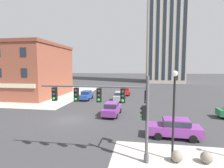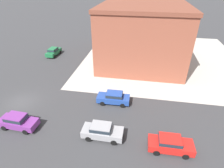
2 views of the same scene
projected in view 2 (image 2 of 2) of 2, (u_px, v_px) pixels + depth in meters
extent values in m
plane|color=#38383A|center=(22.00, 102.00, 25.32)|extent=(320.00, 320.00, 0.00)
cube|color=#B7B2A8|center=(161.00, 57.00, 39.20)|extent=(32.00, 32.00, 0.02)
cube|color=red|center=(170.00, 145.00, 18.06)|extent=(1.84, 4.43, 0.76)
cube|color=red|center=(170.00, 140.00, 17.73)|extent=(1.53, 2.14, 0.60)
cube|color=#232D38|center=(170.00, 140.00, 17.73)|extent=(1.57, 2.23, 0.40)
cylinder|color=black|center=(183.00, 143.00, 18.78)|extent=(0.23, 0.64, 0.64)
cylinder|color=black|center=(186.00, 157.00, 17.37)|extent=(0.23, 0.64, 0.64)
cylinder|color=black|center=(156.00, 140.00, 19.15)|extent=(0.23, 0.64, 0.64)
cylinder|color=black|center=(156.00, 153.00, 17.73)|extent=(0.23, 0.64, 0.64)
cube|color=#7A3389|center=(19.00, 122.00, 20.86)|extent=(1.96, 4.48, 0.76)
cube|color=#7A3389|center=(16.00, 118.00, 20.54)|extent=(1.59, 2.18, 0.60)
cube|color=#232D38|center=(16.00, 118.00, 20.54)|extent=(1.63, 2.27, 0.40)
cylinder|color=black|center=(34.00, 122.00, 21.49)|extent=(0.25, 0.65, 0.64)
cylinder|color=black|center=(25.00, 132.00, 20.09)|extent=(0.25, 0.65, 0.64)
cylinder|color=black|center=(14.00, 118.00, 22.01)|extent=(0.25, 0.65, 0.64)
cylinder|color=black|center=(4.00, 128.00, 20.61)|extent=(0.25, 0.65, 0.64)
cube|color=#99999E|center=(103.00, 132.00, 19.55)|extent=(1.77, 4.40, 0.76)
cube|color=#99999E|center=(101.00, 127.00, 19.22)|extent=(1.50, 2.11, 0.60)
cube|color=#232D38|center=(101.00, 127.00, 19.22)|extent=(1.53, 2.20, 0.40)
cylinder|color=black|center=(116.00, 131.00, 20.25)|extent=(0.22, 0.64, 0.64)
cylinder|color=black|center=(114.00, 142.00, 18.83)|extent=(0.22, 0.64, 0.64)
cylinder|color=black|center=(93.00, 128.00, 20.66)|extent=(0.22, 0.64, 0.64)
cylinder|color=black|center=(88.00, 139.00, 19.25)|extent=(0.22, 0.64, 0.64)
cube|color=#1E6B3D|center=(54.00, 52.00, 39.82)|extent=(4.44, 1.85, 0.76)
cube|color=#1E6B3D|center=(53.00, 50.00, 39.34)|extent=(2.14, 1.54, 0.60)
cube|color=#232D38|center=(53.00, 50.00, 39.34)|extent=(2.23, 1.58, 0.40)
cylinder|color=black|center=(53.00, 51.00, 41.30)|extent=(0.64, 0.23, 0.64)
cylinder|color=black|center=(60.00, 52.00, 41.02)|extent=(0.64, 0.23, 0.64)
cylinder|color=black|center=(47.00, 56.00, 39.00)|extent=(0.64, 0.23, 0.64)
cylinder|color=black|center=(55.00, 57.00, 38.72)|extent=(0.64, 0.23, 0.64)
cube|color=#23479E|center=(113.00, 99.00, 24.87)|extent=(1.84, 4.43, 0.76)
cube|color=#23479E|center=(114.00, 95.00, 24.50)|extent=(1.54, 2.14, 0.60)
cube|color=#232D38|center=(114.00, 95.00, 24.50)|extent=(1.57, 2.23, 0.40)
cylinder|color=black|center=(102.00, 104.00, 24.54)|extent=(0.23, 0.64, 0.64)
cylinder|color=black|center=(105.00, 97.00, 25.96)|extent=(0.23, 0.64, 0.64)
cylinder|color=black|center=(122.00, 106.00, 24.18)|extent=(0.23, 0.64, 0.64)
cylinder|color=black|center=(124.00, 98.00, 25.59)|extent=(0.23, 0.64, 0.64)
cube|color=brown|center=(142.00, 34.00, 36.12)|extent=(19.43, 15.22, 10.32)
cube|color=brown|center=(145.00, 4.00, 33.31)|extent=(19.82, 15.52, 0.60)
cube|color=beige|center=(105.00, 43.00, 38.43)|extent=(18.46, 0.24, 0.70)
cube|color=#1E2833|center=(111.00, 24.00, 43.42)|extent=(1.10, 0.08, 1.50)
cube|color=#1E2833|center=(107.00, 29.00, 39.32)|extent=(1.10, 0.08, 1.50)
cube|color=#1E2833|center=(102.00, 36.00, 35.22)|extent=(1.10, 0.08, 1.50)
cube|color=#1E2833|center=(96.00, 43.00, 31.12)|extent=(1.10, 0.08, 1.50)
cube|color=#1E2833|center=(111.00, 9.00, 41.65)|extent=(1.10, 0.08, 1.50)
cube|color=#1E2833|center=(107.00, 12.00, 37.55)|extent=(1.10, 0.08, 1.50)
cube|color=#1E2833|center=(102.00, 17.00, 33.45)|extent=(1.10, 0.08, 1.50)
cube|color=#1E2833|center=(95.00, 23.00, 29.35)|extent=(1.10, 0.08, 1.50)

